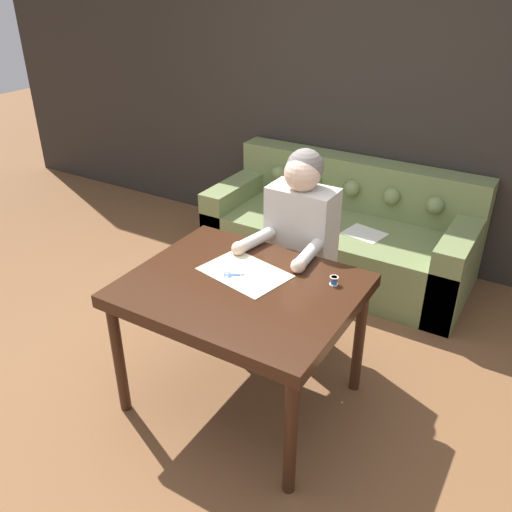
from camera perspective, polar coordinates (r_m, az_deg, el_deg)
name	(u,v)px	position (r m, az deg, el deg)	size (l,w,h in m)	color
ground_plane	(226,386)	(3.28, -3.14, -13.48)	(16.00, 16.00, 0.00)	brown
wall_back	(374,95)	(4.39, 12.28, 16.25)	(8.00, 0.06, 2.60)	#2D2823
dining_table	(241,298)	(2.79, -1.58, -4.40)	(1.15, 0.93, 0.76)	#381E11
couch	(340,234)	(4.32, 8.87, 2.25)	(2.02, 0.89, 0.84)	olive
person	(300,251)	(3.28, 4.63, 0.54)	(0.45, 0.57, 1.29)	#33281E
pattern_paper_main	(245,272)	(2.84, -1.21, -1.74)	(0.49, 0.39, 0.00)	beige
scissors	(235,275)	(2.82, -2.21, -2.05)	(0.19, 0.15, 0.01)	silver
thread_spool	(334,281)	(2.76, 8.20, -2.58)	(0.04, 0.04, 0.05)	#3366B2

